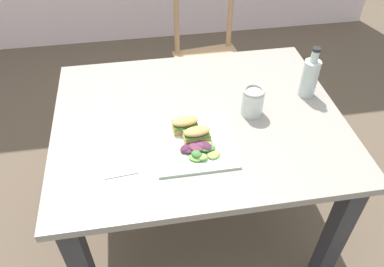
{
  "coord_description": "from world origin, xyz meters",
  "views": [
    {
      "loc": [
        -0.13,
        -1.15,
        1.71
      ],
      "look_at": [
        0.03,
        -0.14,
        0.76
      ],
      "focal_mm": 35.67,
      "sensor_mm": 36.0,
      "label": 1
    }
  ],
  "objects_px": {
    "dining_table": "(198,141)",
    "fork_on_napkin": "(117,146)",
    "plate_lunch": "(194,144)",
    "sandwich_half_back": "(185,124)",
    "bottle_cold_brew": "(309,79)",
    "sandwich_half_front": "(197,134)",
    "mason_jar_iced_tea": "(252,102)",
    "chair_wooden_far": "(210,60)"
  },
  "relations": [
    {
      "from": "sandwich_half_front",
      "to": "dining_table",
      "type": "bearing_deg",
      "value": 77.22
    },
    {
      "from": "sandwich_half_back",
      "to": "mason_jar_iced_tea",
      "type": "distance_m",
      "value": 0.28
    },
    {
      "from": "chair_wooden_far",
      "to": "sandwich_half_back",
      "type": "distance_m",
      "value": 1.04
    },
    {
      "from": "dining_table",
      "to": "sandwich_half_back",
      "type": "bearing_deg",
      "value": -129.58
    },
    {
      "from": "plate_lunch",
      "to": "sandwich_half_back",
      "type": "bearing_deg",
      "value": 105.03
    },
    {
      "from": "dining_table",
      "to": "mason_jar_iced_tea",
      "type": "xyz_separation_m",
      "value": [
        0.21,
        -0.01,
        0.18
      ]
    },
    {
      "from": "bottle_cold_brew",
      "to": "fork_on_napkin",
      "type": "bearing_deg",
      "value": -166.42
    },
    {
      "from": "sandwich_half_front",
      "to": "fork_on_napkin",
      "type": "relative_size",
      "value": 0.54
    },
    {
      "from": "plate_lunch",
      "to": "bottle_cold_brew",
      "type": "distance_m",
      "value": 0.57
    },
    {
      "from": "fork_on_napkin",
      "to": "mason_jar_iced_tea",
      "type": "relative_size",
      "value": 1.61
    },
    {
      "from": "chair_wooden_far",
      "to": "sandwich_half_back",
      "type": "bearing_deg",
      "value": -107.14
    },
    {
      "from": "sandwich_half_front",
      "to": "sandwich_half_back",
      "type": "height_order",
      "value": "same"
    },
    {
      "from": "chair_wooden_far",
      "to": "plate_lunch",
      "type": "height_order",
      "value": "chair_wooden_far"
    },
    {
      "from": "mason_jar_iced_tea",
      "to": "chair_wooden_far",
      "type": "bearing_deg",
      "value": 89.08
    },
    {
      "from": "plate_lunch",
      "to": "fork_on_napkin",
      "type": "distance_m",
      "value": 0.28
    },
    {
      "from": "bottle_cold_brew",
      "to": "mason_jar_iced_tea",
      "type": "distance_m",
      "value": 0.27
    },
    {
      "from": "chair_wooden_far",
      "to": "bottle_cold_brew",
      "type": "xyz_separation_m",
      "value": [
        0.25,
        -0.79,
        0.37
      ]
    },
    {
      "from": "plate_lunch",
      "to": "sandwich_half_front",
      "type": "height_order",
      "value": "sandwich_half_front"
    },
    {
      "from": "plate_lunch",
      "to": "sandwich_half_back",
      "type": "distance_m",
      "value": 0.08
    },
    {
      "from": "plate_lunch",
      "to": "chair_wooden_far",
      "type": "bearing_deg",
      "value": 75.09
    },
    {
      "from": "fork_on_napkin",
      "to": "bottle_cold_brew",
      "type": "xyz_separation_m",
      "value": [
        0.79,
        0.19,
        0.07
      ]
    },
    {
      "from": "mason_jar_iced_tea",
      "to": "dining_table",
      "type": "bearing_deg",
      "value": 177.86
    },
    {
      "from": "chair_wooden_far",
      "to": "bottle_cold_brew",
      "type": "bearing_deg",
      "value": -72.71
    },
    {
      "from": "plate_lunch",
      "to": "mason_jar_iced_tea",
      "type": "distance_m",
      "value": 0.3
    },
    {
      "from": "bottle_cold_brew",
      "to": "mason_jar_iced_tea",
      "type": "height_order",
      "value": "bottle_cold_brew"
    },
    {
      "from": "sandwich_half_front",
      "to": "bottle_cold_brew",
      "type": "relative_size",
      "value": 0.46
    },
    {
      "from": "dining_table",
      "to": "chair_wooden_far",
      "type": "height_order",
      "value": "chair_wooden_far"
    },
    {
      "from": "dining_table",
      "to": "fork_on_napkin",
      "type": "height_order",
      "value": "fork_on_napkin"
    },
    {
      "from": "sandwich_half_front",
      "to": "sandwich_half_back",
      "type": "relative_size",
      "value": 1.0
    },
    {
      "from": "chair_wooden_far",
      "to": "sandwich_half_front",
      "type": "height_order",
      "value": "chair_wooden_far"
    },
    {
      "from": "sandwich_half_front",
      "to": "mason_jar_iced_tea",
      "type": "relative_size",
      "value": 0.88
    },
    {
      "from": "plate_lunch",
      "to": "bottle_cold_brew",
      "type": "bearing_deg",
      "value": 23.56
    },
    {
      "from": "sandwich_half_back",
      "to": "fork_on_napkin",
      "type": "relative_size",
      "value": 0.54
    },
    {
      "from": "plate_lunch",
      "to": "sandwich_half_back",
      "type": "relative_size",
      "value": 2.79
    },
    {
      "from": "sandwich_half_back",
      "to": "bottle_cold_brew",
      "type": "bearing_deg",
      "value": 15.74
    },
    {
      "from": "mason_jar_iced_tea",
      "to": "sandwich_half_back",
      "type": "bearing_deg",
      "value": -165.78
    },
    {
      "from": "dining_table",
      "to": "sandwich_half_back",
      "type": "height_order",
      "value": "sandwich_half_back"
    },
    {
      "from": "chair_wooden_far",
      "to": "mason_jar_iced_tea",
      "type": "bearing_deg",
      "value": -90.92
    },
    {
      "from": "plate_lunch",
      "to": "dining_table",
      "type": "bearing_deg",
      "value": 73.67
    },
    {
      "from": "sandwich_half_back",
      "to": "fork_on_napkin",
      "type": "distance_m",
      "value": 0.26
    },
    {
      "from": "sandwich_half_front",
      "to": "sandwich_half_back",
      "type": "distance_m",
      "value": 0.07
    },
    {
      "from": "sandwich_half_front",
      "to": "mason_jar_iced_tea",
      "type": "xyz_separation_m",
      "value": [
        0.24,
        0.13,
        0.01
      ]
    }
  ]
}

